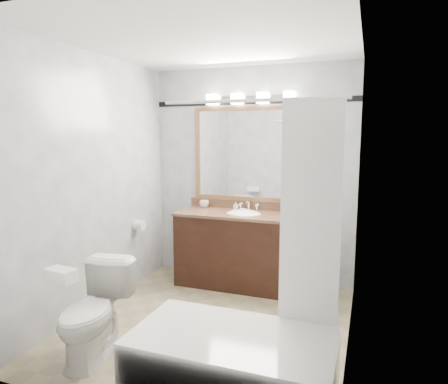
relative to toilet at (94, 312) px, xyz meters
The scene contains 14 objects.
room 1.36m from the toilet, 51.30° to the left, with size 2.42×2.62×2.52m.
vanity 1.93m from the toilet, 70.55° to the left, with size 1.53×0.58×0.97m.
mirror 2.46m from the toilet, 72.87° to the left, with size 1.40×0.04×1.10m.
vanity_light_bar 2.77m from the toilet, 72.44° to the left, with size 1.02×0.14×0.12m.
accent_stripe 2.80m from the toilet, 72.96° to the left, with size 2.40×0.01×0.06m, color black.
bathtub 1.20m from the toilet, ahead, with size 1.30×0.75×1.96m.
tp_roll 1.59m from the toilet, 108.74° to the left, with size 0.12×0.12×0.11m, color white.
toilet is the anchor object (origin of this frame).
tissue_box 0.52m from the toilet, 90.00° to the right, with size 0.21×0.12×0.09m, color white.
coffee_maker 2.35m from the toilet, 56.50° to the left, with size 0.18×0.21×0.33m.
cup_left 2.08m from the toilet, 87.79° to the left, with size 0.11×0.11×0.09m, color white.
cup_right 2.09m from the toilet, 87.62° to the left, with size 0.09×0.09×0.08m, color white.
soap_bottle_a 2.11m from the toilet, 76.00° to the left, with size 0.04×0.04×0.10m, color white.
soap_bar 2.09m from the toilet, 72.59° to the left, with size 0.09×0.06×0.03m, color beige.
Camera 1 is at (1.30, -3.20, 1.71)m, focal length 32.00 mm.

